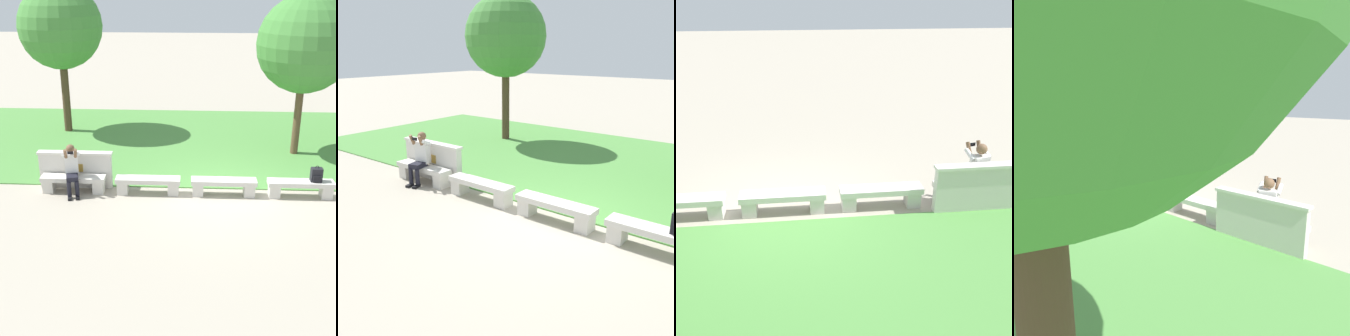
{
  "view_description": "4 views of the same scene",
  "coord_description": "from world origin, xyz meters",
  "views": [
    {
      "loc": [
        -0.85,
        -11.2,
        5.28
      ],
      "look_at": [
        -1.45,
        -0.21,
        0.82
      ],
      "focal_mm": 50.0,
      "sensor_mm": 36.0,
      "label": 1
    },
    {
      "loc": [
        3.73,
        -6.27,
        3.34
      ],
      "look_at": [
        -1.24,
        -0.0,
        0.9
      ],
      "focal_mm": 42.0,
      "sensor_mm": 36.0,
      "label": 2
    },
    {
      "loc": [
        -0.41,
        6.97,
        4.11
      ],
      "look_at": [
        -1.23,
        -0.08,
        0.89
      ],
      "focal_mm": 42.0,
      "sensor_mm": 36.0,
      "label": 3
    },
    {
      "loc": [
        -6.96,
        5.92,
        2.91
      ],
      "look_at": [
        -1.04,
        -0.62,
        0.99
      ],
      "focal_mm": 35.0,
      "sensor_mm": 36.0,
      "label": 4
    }
  ],
  "objects": [
    {
      "name": "bench_far",
      "position": [
        1.99,
        0.0,
        0.29
      ],
      "size": [
        1.7,
        0.4,
        0.45
      ],
      "color": "beige",
      "rests_on": "ground"
    },
    {
      "name": "tree_behind_wall",
      "position": [
        -5.46,
        5.3,
        3.75
      ],
      "size": [
        2.91,
        2.91,
        5.23
      ],
      "color": "#4C3826",
      "rests_on": "ground"
    },
    {
      "name": "grass_strip",
      "position": [
        0.0,
        4.38,
        0.01
      ],
      "size": [
        21.64,
        8.0,
        0.03
      ],
      "primitive_type": "cube",
      "color": "#518E42",
      "rests_on": "ground"
    },
    {
      "name": "ground_plane",
      "position": [
        0.0,
        0.0,
        0.0
      ],
      "size": [
        80.0,
        80.0,
        0.0
      ],
      "primitive_type": "plane",
      "color": "#A89E8C"
    },
    {
      "name": "person_photographer",
      "position": [
        -3.97,
        -0.07,
        0.74
      ],
      "size": [
        0.54,
        0.78,
        1.32
      ],
      "color": "black",
      "rests_on": "ground"
    },
    {
      "name": "bench_main",
      "position": [
        -3.97,
        0.0,
        0.29
      ],
      "size": [
        1.7,
        0.4,
        0.45
      ],
      "color": "beige",
      "rests_on": "ground"
    },
    {
      "name": "bench_near",
      "position": [
        -1.99,
        0.0,
        0.29
      ],
      "size": [
        1.7,
        0.4,
        0.45
      ],
      "color": "beige",
      "rests_on": "ground"
    },
    {
      "name": "backrest_wall_with_plaque",
      "position": [
        -3.97,
        0.34,
        0.52
      ],
      "size": [
        2.01,
        0.24,
        1.01
      ],
      "color": "beige",
      "rests_on": "ground"
    },
    {
      "name": "bench_mid",
      "position": [
        0.0,
        0.0,
        0.29
      ],
      "size": [
        1.7,
        0.4,
        0.45
      ],
      "color": "beige",
      "rests_on": "ground"
    }
  ]
}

